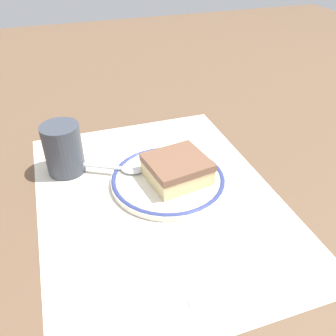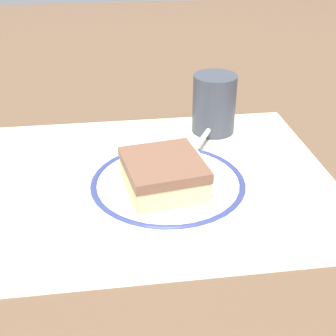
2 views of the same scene
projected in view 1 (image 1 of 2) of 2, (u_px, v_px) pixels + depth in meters
The scene contains 8 objects.
ground_plane at pixel (158, 198), 0.58m from camera, with size 2.40×2.40×0.00m, color brown.
placemat at pixel (158, 198), 0.58m from camera, with size 0.49×0.37×0.00m, color beige.
plate at pixel (168, 180), 0.60m from camera, with size 0.19×0.19×0.01m.
cake_slice at pixel (177, 169), 0.59m from camera, with size 0.10×0.11×0.04m.
spoon at pixel (118, 168), 0.62m from camera, with size 0.08×0.13×0.01m.
cup at pixel (64, 152), 0.61m from camera, with size 0.07×0.07×0.09m.
napkin at pixel (136, 293), 0.43m from camera, with size 0.10×0.12×0.00m, color white.
sugar_packet at pixel (207, 288), 0.43m from camera, with size 0.05×0.03×0.01m, color white.
Camera 1 is at (0.42, -0.13, 0.37)m, focal length 38.28 mm.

